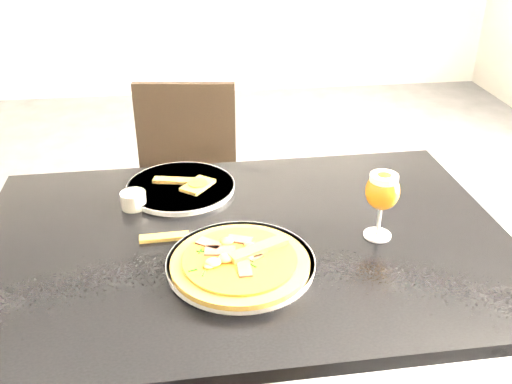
{
  "coord_description": "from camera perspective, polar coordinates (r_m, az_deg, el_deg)",
  "views": [
    {
      "loc": [
        0.12,
        -1.36,
        1.45
      ],
      "look_at": [
        0.27,
        -0.22,
        0.83
      ],
      "focal_mm": 40.0,
      "sensor_mm": 36.0,
      "label": 1
    }
  ],
  "objects": [
    {
      "name": "crust_scraps",
      "position": [
        1.48,
        -6.65,
        0.86
      ],
      "size": [
        0.16,
        0.11,
        0.01
      ],
      "rotation": [
        0.0,
        0.0,
        0.21
      ],
      "color": "olive",
      "rests_on": "plate_second"
    },
    {
      "name": "chair_far",
      "position": [
        2.11,
        -7.04,
        0.12
      ],
      "size": [
        0.43,
        0.43,
        0.83
      ],
      "rotation": [
        0.0,
        0.0,
        -0.13
      ],
      "color": "black",
      "rests_on": "ground"
    },
    {
      "name": "pizza",
      "position": [
        1.17,
        -1.55,
        -6.97
      ],
      "size": [
        0.28,
        0.28,
        0.03
      ],
      "rotation": [
        0.0,
        0.0,
        0.14
      ],
      "color": "olive",
      "rests_on": "plate_main"
    },
    {
      "name": "dining_table",
      "position": [
        1.34,
        -1.11,
        -7.84
      ],
      "size": [
        1.21,
        0.82,
        0.75
      ],
      "rotation": [
        0.0,
        0.0,
        0.02
      ],
      "color": "black",
      "rests_on": "ground"
    },
    {
      "name": "plate_second",
      "position": [
        1.49,
        -7.53,
        0.46
      ],
      "size": [
        0.29,
        0.29,
        0.01
      ],
      "primitive_type": "cylinder",
      "rotation": [
        0.0,
        0.0,
        0.03
      ],
      "color": "white",
      "rests_on": "dining_table"
    },
    {
      "name": "loose_crust",
      "position": [
        1.3,
        -9.16,
        -4.48
      ],
      "size": [
        0.11,
        0.03,
        0.01
      ],
      "primitive_type": "cube",
      "rotation": [
        0.0,
        0.0,
        0.04
      ],
      "color": "olive",
      "rests_on": "dining_table"
    },
    {
      "name": "beer_glass",
      "position": [
        1.27,
        12.53,
        0.04
      ],
      "size": [
        0.08,
        0.08,
        0.16
      ],
      "color": "silver",
      "rests_on": "dining_table"
    },
    {
      "name": "sauce_cup",
      "position": [
        1.43,
        -12.17,
        -0.72
      ],
      "size": [
        0.06,
        0.06,
        0.04
      ],
      "color": "beige",
      "rests_on": "dining_table"
    },
    {
      "name": "plate_main",
      "position": [
        1.19,
        -1.53,
        -7.15
      ],
      "size": [
        0.38,
        0.38,
        0.02
      ],
      "primitive_type": "cylinder",
      "rotation": [
        0.0,
        0.0,
        0.29
      ],
      "color": "white",
      "rests_on": "dining_table"
    }
  ]
}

